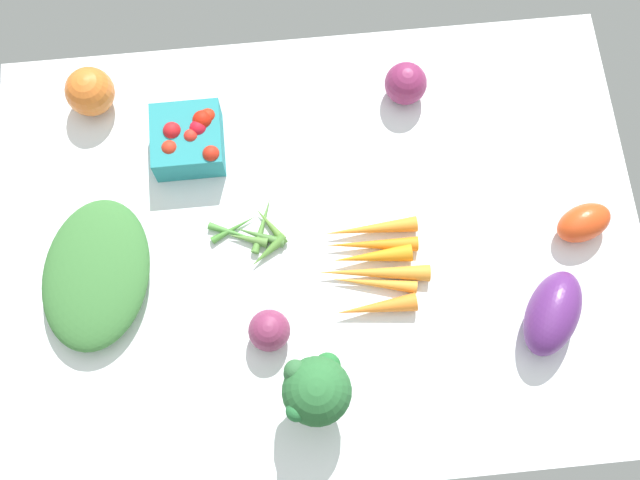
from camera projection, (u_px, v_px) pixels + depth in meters
tablecloth at (320, 246)px, 128.63cm from camera, size 104.00×76.00×2.00cm
carrot_bunch at (373, 265)px, 125.19cm from camera, size 17.93×16.10×2.91cm
berry_basket at (189, 139)px, 129.47cm from camera, size 11.36×11.36×7.42cm
okra_pile at (256, 235)px, 127.31cm from camera, size 12.70×12.43×1.85cm
broccoli_head at (316, 390)px, 112.08cm from camera, size 9.98×10.46×13.73cm
red_onion_near_basket at (406, 83)px, 132.58cm from camera, size 7.13×7.13×7.13cm
roma_tomato at (584, 223)px, 125.74cm from camera, size 10.42×8.32×5.73cm
red_onion_center at (269, 331)px, 120.07cm from camera, size 6.44×6.44×6.44cm
leafy_greens_clump at (96, 274)px, 123.25cm from camera, size 20.19×26.92×5.56cm
heirloom_tomato_orange at (90, 92)px, 131.54cm from camera, size 8.15×8.15×8.15cm
eggplant at (553, 313)px, 120.18cm from camera, size 13.77×15.99×7.81cm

